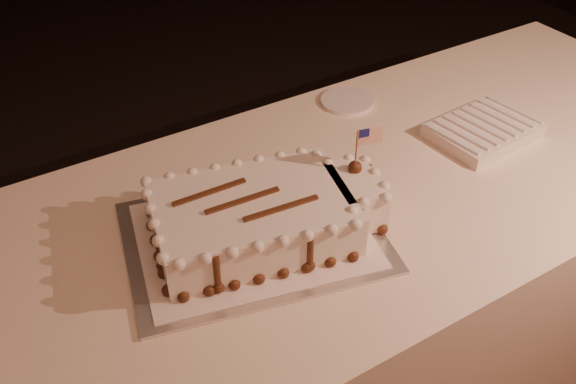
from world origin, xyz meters
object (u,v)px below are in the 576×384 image
cake_board (254,237)px  side_plate (347,101)px  banquet_table (288,330)px  sheet_cake (266,215)px  napkin_stack (483,130)px

cake_board → side_plate: bearing=48.8°
banquet_table → sheet_cake: sheet_cake is taller
banquet_table → cake_board: 0.39m
banquet_table → sheet_cake: size_ratio=4.90×
sheet_cake → side_plate: bearing=37.4°
banquet_table → side_plate: bearing=39.2°
cake_board → sheet_cake: (0.03, -0.01, 0.05)m
napkin_stack → side_plate: size_ratio=1.86×
napkin_stack → cake_board: bearing=-177.5°
side_plate → sheet_cake: bearing=-142.6°
side_plate → cake_board: bearing=-144.6°
banquet_table → cake_board: bearing=-162.1°
banquet_table → sheet_cake: bearing=-152.8°
napkin_stack → side_plate: (-0.18, 0.30, -0.01)m
napkin_stack → side_plate: napkin_stack is taller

